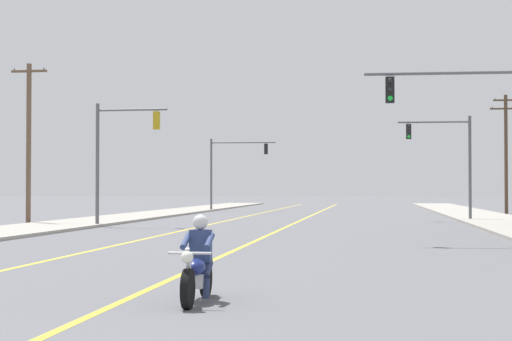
% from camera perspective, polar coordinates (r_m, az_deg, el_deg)
% --- Properties ---
extents(lane_stripe_center, '(0.16, 100.00, 0.01)m').
position_cam_1_polar(lane_stripe_center, '(51.26, 3.33, -3.40)').
color(lane_stripe_center, yellow).
rests_on(lane_stripe_center, ground).
extents(lane_stripe_left, '(0.16, 100.00, 0.01)m').
position_cam_1_polar(lane_stripe_left, '(51.79, -1.42, -3.38)').
color(lane_stripe_left, yellow).
rests_on(lane_stripe_left, ground).
extents(sidewalk_kerb_right, '(4.40, 110.00, 0.14)m').
position_cam_1_polar(sidewalk_kerb_right, '(46.66, 16.89, -3.47)').
color(sidewalk_kerb_right, '#9E998E').
rests_on(sidewalk_kerb_right, ground).
extents(sidewalk_kerb_left, '(4.40, 110.00, 0.14)m').
position_cam_1_polar(sidewalk_kerb_left, '(48.61, -10.54, -3.41)').
color(sidewalk_kerb_left, '#9E998E').
rests_on(sidewalk_kerb_left, ground).
extents(motorcycle_with_rider, '(0.70, 2.19, 1.46)m').
position_cam_1_polar(motorcycle_with_rider, '(13.84, -4.07, -6.71)').
color(motorcycle_with_rider, black).
rests_on(motorcycle_with_rider, ground).
extents(traffic_signal_near_right, '(5.94, 0.51, 6.20)m').
position_cam_1_polar(traffic_signal_near_right, '(28.90, 15.73, 3.26)').
color(traffic_signal_near_right, '#56565B').
rests_on(traffic_signal_near_right, ground).
extents(traffic_signal_near_left, '(3.72, 0.37, 6.20)m').
position_cam_1_polar(traffic_signal_near_left, '(41.67, -9.66, 1.66)').
color(traffic_signal_near_left, '#56565B').
rests_on(traffic_signal_near_left, ground).
extents(traffic_signal_mid_right, '(4.27, 0.46, 6.20)m').
position_cam_1_polar(traffic_signal_mid_right, '(49.65, 13.30, 1.25)').
color(traffic_signal_mid_right, '#56565B').
rests_on(traffic_signal_mid_right, ground).
extents(traffic_signal_mid_left, '(5.65, 0.48, 6.20)m').
position_cam_1_polar(traffic_signal_mid_left, '(70.12, -1.81, 0.56)').
color(traffic_signal_mid_left, '#56565B').
rests_on(traffic_signal_mid_left, ground).
extents(utility_pole_left_near, '(1.98, 0.26, 8.58)m').
position_cam_1_polar(utility_pole_left_near, '(45.31, -15.54, 2.04)').
color(utility_pole_left_near, brown).
rests_on(utility_pole_left_near, ground).
extents(utility_pole_right_far, '(2.35, 0.26, 9.06)m').
position_cam_1_polar(utility_pole_right_far, '(65.18, 17.00, 1.40)').
color(utility_pole_right_far, '#4C3828').
rests_on(utility_pole_right_far, ground).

